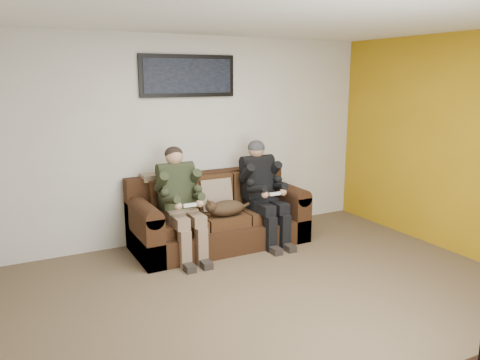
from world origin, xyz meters
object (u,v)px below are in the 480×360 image
cat (225,208)px  person_left (180,196)px  framed_poster (188,76)px  person_right (262,186)px  sofa (217,218)px

cat → person_left: bearing=171.0°
cat → framed_poster: bearing=105.7°
person_left → person_right: person_right is taller
sofa → person_right: person_right is taller
person_left → cat: bearing=-9.0°
framed_poster → person_left: bearing=-122.1°
person_left → sofa: bearing=18.0°
person_right → cat: bearing=-171.5°
sofa → cat: sofa is taller
person_right → framed_poster: 1.67m
sofa → cat: 0.33m
sofa → person_left: size_ratio=1.68×
sofa → person_left: bearing=-162.0°
person_left → person_right: (1.11, 0.00, 0.00)m
person_left → person_right: size_ratio=0.99×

